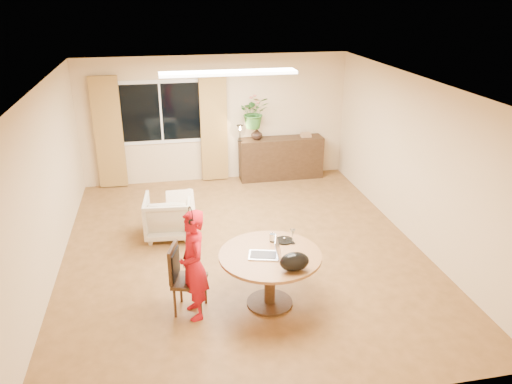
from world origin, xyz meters
TOP-DOWN VIEW (x-y plane):
  - floor at (0.00, 0.00)m, footprint 6.50×6.50m
  - ceiling at (0.00, 0.00)m, footprint 6.50×6.50m
  - wall_back at (0.00, 3.25)m, footprint 5.50×0.00m
  - wall_left at (-2.75, 0.00)m, footprint 0.00×6.50m
  - wall_right at (2.75, 0.00)m, footprint 0.00×6.50m
  - window at (-1.10, 3.23)m, footprint 1.70×0.03m
  - curtain_left at (-2.15, 3.15)m, footprint 0.55×0.08m
  - curtain_right at (-0.05, 3.15)m, footprint 0.55×0.08m
  - ceiling_panel at (0.00, 1.20)m, footprint 2.20×0.35m
  - dining_table at (0.10, -1.48)m, footprint 1.30×1.30m
  - dining_chair at (-0.92, -1.42)m, footprint 0.53×0.51m
  - child at (-0.87, -1.52)m, footprint 0.57×0.43m
  - laptop at (0.00, -1.52)m, footprint 0.44×0.35m
  - tumbler at (0.20, -1.17)m, footprint 0.10×0.10m
  - wine_glass at (0.44, -1.27)m, footprint 0.09×0.09m
  - pot_lid at (0.36, -1.19)m, footprint 0.27×0.27m
  - handbag at (0.29, -1.92)m, footprint 0.38×0.25m
  - armchair at (-1.11, 0.73)m, footprint 0.82×0.84m
  - throw at (-0.91, 0.66)m, footprint 0.46×0.56m
  - sideboard at (1.35, 3.01)m, footprint 1.77×0.43m
  - vase at (0.82, 3.01)m, footprint 0.29×0.29m
  - bouquet at (0.77, 3.01)m, footprint 0.61×0.53m
  - book_stack at (1.89, 3.01)m, footprint 0.25×0.21m
  - desk_lamp at (0.46, 2.96)m, footprint 0.16×0.16m

SIDE VIEW (x-z plane):
  - floor at x=0.00m, z-range 0.00..0.00m
  - armchair at x=-1.11m, z-range 0.00..0.70m
  - sideboard at x=1.35m, z-range 0.00..0.89m
  - dining_chair at x=-0.92m, z-range 0.00..0.92m
  - dining_table at x=0.10m, z-range 0.21..0.95m
  - child at x=-0.87m, z-range 0.00..1.43m
  - throw at x=-0.91m, z-range 0.70..0.73m
  - pot_lid at x=0.36m, z-range 0.74..0.78m
  - tumbler at x=0.20m, z-range 0.74..0.85m
  - wine_glass at x=0.44m, z-range 0.74..0.95m
  - handbag at x=0.29m, z-range 0.74..0.98m
  - laptop at x=0.00m, z-range 0.74..1.00m
  - book_stack at x=1.89m, z-range 0.89..0.98m
  - vase at x=0.82m, z-range 0.89..1.14m
  - desk_lamp at x=0.46m, z-range 0.89..1.24m
  - curtain_left at x=-2.15m, z-range 0.02..2.27m
  - curtain_right at x=-0.05m, z-range 0.02..2.27m
  - wall_back at x=0.00m, z-range -1.45..4.05m
  - wall_left at x=-2.75m, z-range -1.95..4.55m
  - wall_right at x=2.75m, z-range -1.95..4.55m
  - bouquet at x=0.77m, z-range 1.14..1.80m
  - window at x=-1.10m, z-range 0.85..2.15m
  - ceiling_panel at x=0.00m, z-range 2.54..2.59m
  - ceiling at x=0.00m, z-range 2.60..2.60m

